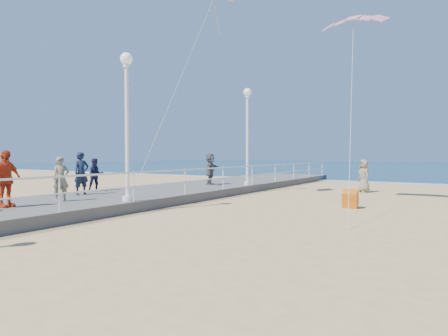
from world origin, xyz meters
The scene contains 15 objects.
ground centered at (0.00, 0.00, 0.00)m, with size 160.00×160.00×0.00m, color #DDB574.
ocean centered at (0.00, 65.00, 0.01)m, with size 160.00×90.00×0.05m, color #0C324C.
surf_line centered at (0.00, 20.50, 0.03)m, with size 160.00×1.20×0.04m, color silver.
boardwalk centered at (-7.50, 0.00, 0.20)m, with size 5.00×44.00×0.40m, color slate.
railing centered at (-5.05, 0.00, 1.25)m, with size 0.05×42.00×0.55m.
lamp_post_mid centered at (-5.35, 0.00, 3.66)m, with size 0.44×0.44×5.32m.
lamp_post_far centered at (-5.35, 9.00, 3.66)m, with size 0.44×0.44×5.32m.
spectator_0 centered at (-8.75, 0.70, 1.30)m, with size 0.66×0.43×1.80m, color #172034.
spectator_3 centered at (-7.48, -3.22, 1.32)m, with size 1.08×0.45×1.84m, color red.
spectator_5 centered at (-7.24, 8.16, 1.28)m, with size 1.64×0.52×1.76m, color #5A5C60.
spectator_6 centered at (-7.40, -1.25, 1.21)m, with size 0.59×0.39×1.62m, color #7E7757.
spectator_7 centered at (-9.60, 2.17, 1.15)m, with size 0.73×0.57×1.51m, color #1B1E3C.
beach_walker_c centered at (0.13, 12.35, 0.91)m, with size 0.89×0.58×1.81m, color #847A5B.
box_kite centered at (1.16, 5.44, 0.30)m, with size 0.55×0.55×0.60m, color red.
kite_parafoil centered at (0.86, 6.79, 7.77)m, with size 2.71×0.90×0.30m, color #D6195B, non-canonical shape.
Camera 1 is at (5.17, -10.31, 2.11)m, focal length 32.00 mm.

